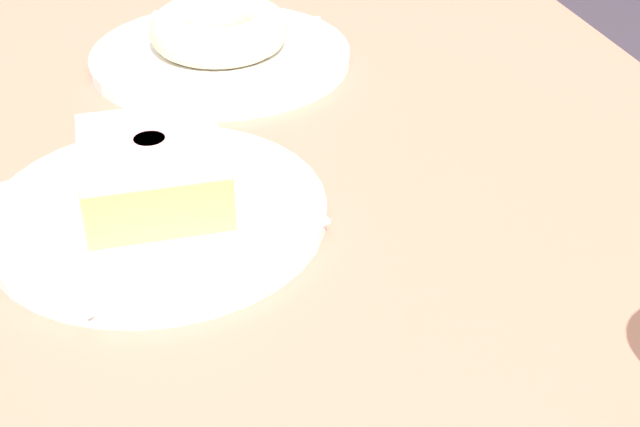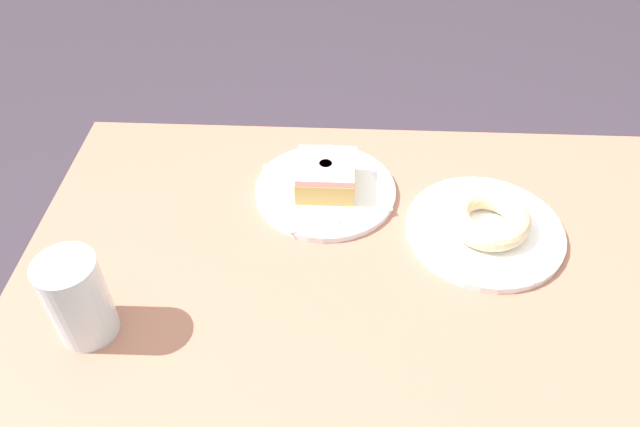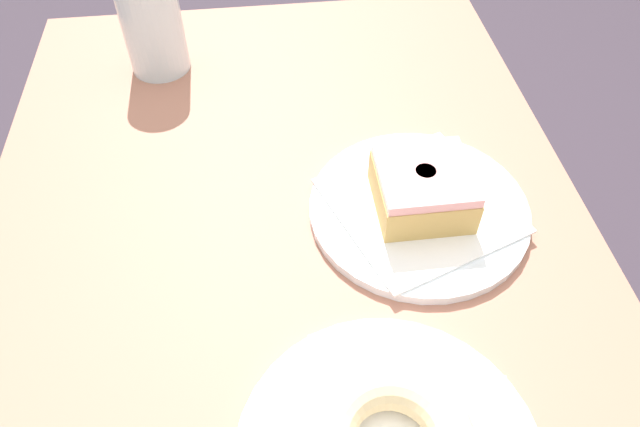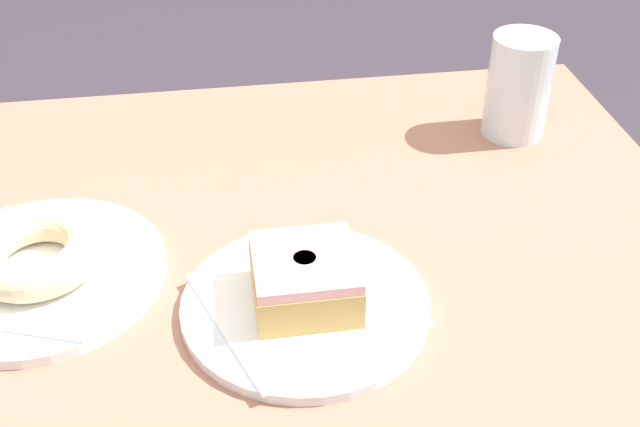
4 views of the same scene
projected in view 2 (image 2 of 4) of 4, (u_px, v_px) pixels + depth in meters
The scene contains 8 objects.
table at pixel (443, 301), 0.94m from camera, with size 1.26×0.63×0.73m.
plate_sugar_ring at pixel (484, 230), 0.91m from camera, with size 0.24×0.24×0.01m, color white.
napkin_sugar_ring at pixel (485, 227), 0.90m from camera, with size 0.17×0.17×0.00m, color white.
donut_sugar_ring at pixel (488, 218), 0.89m from camera, with size 0.13×0.13×0.04m, color beige.
plate_glazed_square at pixel (325, 190), 0.97m from camera, with size 0.23×0.23×0.01m, color white.
napkin_glazed_square at pixel (325, 187), 0.97m from camera, with size 0.17×0.17×0.00m, color white.
donut_glazed_square at pixel (325, 175), 0.95m from camera, with size 0.09×0.09×0.05m.
water_glass at pixel (77, 299), 0.74m from camera, with size 0.08×0.08×0.13m, color silver.
Camera 2 is at (-0.17, -0.59, 1.39)m, focal length 33.67 mm.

